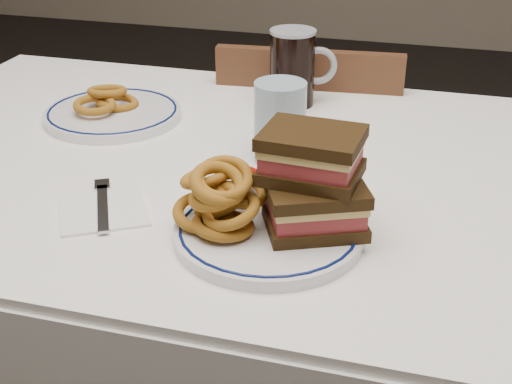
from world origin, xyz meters
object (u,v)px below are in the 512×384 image
(main_plate, at_px, (268,232))
(beer_mug, at_px, (294,67))
(chair_far, at_px, (309,194))
(reuben_sandwich, at_px, (313,181))
(far_plate, at_px, (113,114))

(main_plate, xyz_separation_m, beer_mug, (-0.08, 0.50, 0.06))
(chair_far, bearing_deg, beer_mug, -90.24)
(reuben_sandwich, relative_size, far_plate, 0.61)
(chair_far, bearing_deg, main_plate, -83.36)
(reuben_sandwich, bearing_deg, chair_far, 101.16)
(beer_mug, distance_m, far_plate, 0.35)
(chair_far, relative_size, main_plate, 3.35)
(main_plate, bearing_deg, reuben_sandwich, 23.78)
(chair_far, height_order, far_plate, chair_far)
(main_plate, distance_m, beer_mug, 0.51)
(chair_far, xyz_separation_m, main_plate, (0.08, -0.70, 0.31))
(main_plate, distance_m, far_plate, 0.51)
(chair_far, distance_m, far_plate, 0.57)
(reuben_sandwich, height_order, far_plate, reuben_sandwich)
(main_plate, relative_size, far_plate, 1.00)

